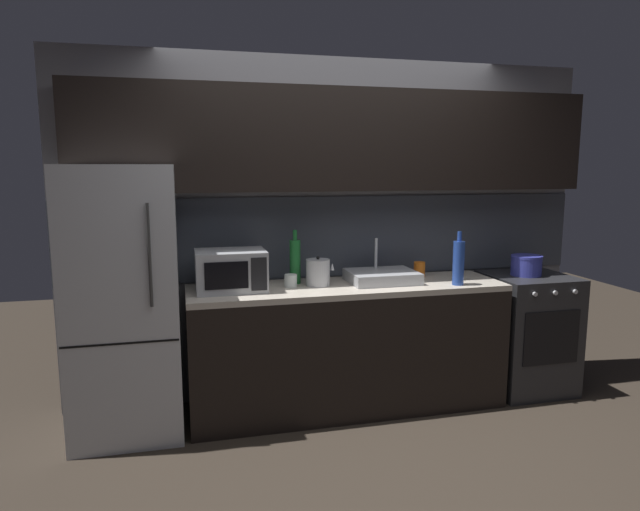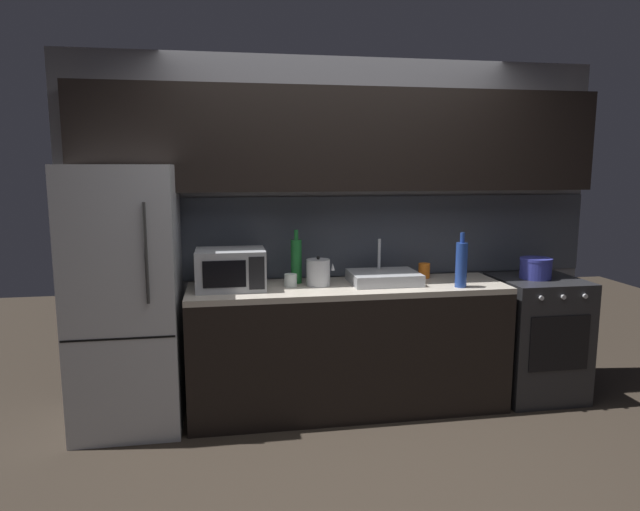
# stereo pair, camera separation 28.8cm
# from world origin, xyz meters

# --- Properties ---
(ground_plane) EXTENTS (10.00, 10.00, 0.00)m
(ground_plane) POSITION_xyz_m (0.00, 0.00, 0.00)
(ground_plane) COLOR #2D261E
(back_wall) EXTENTS (3.96, 0.44, 2.50)m
(back_wall) POSITION_xyz_m (0.00, 1.20, 1.55)
(back_wall) COLOR slate
(back_wall) RESTS_ON ground
(counter_run) EXTENTS (2.22, 0.60, 0.90)m
(counter_run) POSITION_xyz_m (0.00, 0.90, 0.45)
(counter_run) COLOR black
(counter_run) RESTS_ON ground
(refrigerator) EXTENTS (0.68, 0.69, 1.73)m
(refrigerator) POSITION_xyz_m (-1.49, 0.90, 0.87)
(refrigerator) COLOR #B7BABF
(refrigerator) RESTS_ON ground
(oven_range) EXTENTS (0.60, 0.62, 0.90)m
(oven_range) POSITION_xyz_m (1.45, 0.90, 0.45)
(oven_range) COLOR #232326
(oven_range) RESTS_ON ground
(microwave) EXTENTS (0.46, 0.35, 0.27)m
(microwave) POSITION_xyz_m (-0.81, 0.92, 1.04)
(microwave) COLOR #A8AAAF
(microwave) RESTS_ON counter_run
(sink_basin) EXTENTS (0.48, 0.38, 0.30)m
(sink_basin) POSITION_xyz_m (0.27, 0.93, 0.94)
(sink_basin) COLOR #ADAFB5
(sink_basin) RESTS_ON counter_run
(kettle) EXTENTS (0.20, 0.17, 0.21)m
(kettle) POSITION_xyz_m (-0.21, 0.93, 0.99)
(kettle) COLOR #B7BABF
(kettle) RESTS_ON counter_run
(wine_bottle_green) EXTENTS (0.08, 0.08, 0.38)m
(wine_bottle_green) POSITION_xyz_m (-0.35, 1.04, 1.06)
(wine_bottle_green) COLOR #1E6B2D
(wine_bottle_green) RESTS_ON counter_run
(wine_bottle_blue) EXTENTS (0.08, 0.08, 0.38)m
(wine_bottle_blue) POSITION_xyz_m (0.75, 0.71, 1.06)
(wine_bottle_blue) COLOR #234299
(wine_bottle_blue) RESTS_ON counter_run
(mug_orange) EXTENTS (0.08, 0.08, 0.11)m
(mug_orange) POSITION_xyz_m (0.61, 1.06, 0.95)
(mug_orange) COLOR orange
(mug_orange) RESTS_ON counter_run
(mug_clear) EXTENTS (0.09, 0.09, 0.09)m
(mug_clear) POSITION_xyz_m (-0.40, 0.92, 0.94)
(mug_clear) COLOR silver
(mug_clear) RESTS_ON counter_run
(cooking_pot) EXTENTS (0.23, 0.23, 0.15)m
(cooking_pot) POSITION_xyz_m (1.42, 0.90, 0.98)
(cooking_pot) COLOR #333899
(cooking_pot) RESTS_ON oven_range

